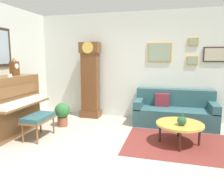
% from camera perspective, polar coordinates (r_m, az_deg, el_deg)
% --- Properties ---
extents(ground_plane, '(6.40, 6.00, 0.10)m').
position_cam_1_polar(ground_plane, '(3.86, -1.97, -17.40)').
color(ground_plane, '#B2A899').
extents(wall_back, '(5.30, 0.13, 2.80)m').
position_cam_1_polar(wall_back, '(5.80, 5.10, 6.30)').
color(wall_back, silver).
rests_on(wall_back, ground_plane).
extents(area_rug, '(2.10, 1.50, 0.01)m').
position_cam_1_polar(area_rug, '(4.39, 17.81, -13.74)').
color(area_rug, maroon).
rests_on(area_rug, ground_plane).
extents(piano, '(0.87, 1.44, 1.25)m').
position_cam_1_polar(piano, '(5.01, -25.98, -3.92)').
color(piano, brown).
rests_on(piano, ground_plane).
extents(piano_bench, '(0.42, 0.70, 0.48)m').
position_cam_1_polar(piano_bench, '(4.64, -18.98, -7.32)').
color(piano_bench, brown).
rests_on(piano_bench, ground_plane).
extents(grandfather_clock, '(0.52, 0.34, 2.03)m').
position_cam_1_polar(grandfather_clock, '(5.82, -5.77, 1.96)').
color(grandfather_clock, brown).
rests_on(grandfather_clock, ground_plane).
extents(couch, '(1.90, 0.80, 0.84)m').
position_cam_1_polar(couch, '(5.46, 16.18, -5.79)').
color(couch, '#2D565B').
rests_on(couch, ground_plane).
extents(coffee_table, '(0.88, 0.88, 0.41)m').
position_cam_1_polar(coffee_table, '(4.30, 17.56, -8.89)').
color(coffee_table, gold).
rests_on(coffee_table, ground_plane).
extents(mantel_clock, '(0.13, 0.18, 0.38)m').
position_cam_1_polar(mantel_clock, '(5.12, -24.52, 5.37)').
color(mantel_clock, brown).
rests_on(mantel_clock, piano).
extents(teacup, '(0.12, 0.12, 0.06)m').
position_cam_1_polar(teacup, '(4.78, -25.52, 3.33)').
color(teacup, white).
rests_on(teacup, piano).
extents(green_jug, '(0.17, 0.17, 0.24)m').
position_cam_1_polar(green_jug, '(4.15, 18.07, -7.89)').
color(green_jug, '#234C33').
rests_on(green_jug, coffee_table).
extents(potted_plant, '(0.36, 0.36, 0.56)m').
position_cam_1_polar(potted_plant, '(5.28, -13.08, -6.06)').
color(potted_plant, '#935138').
rests_on(potted_plant, ground_plane).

